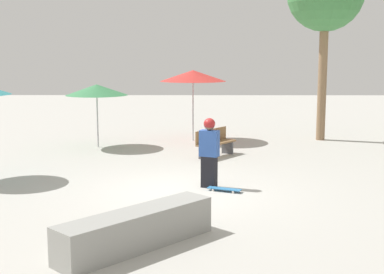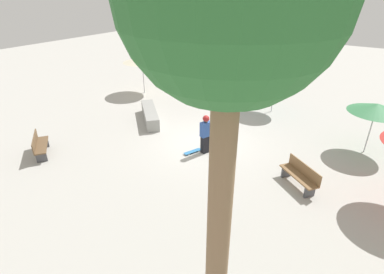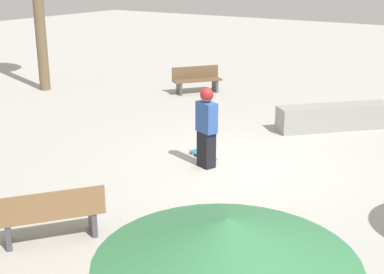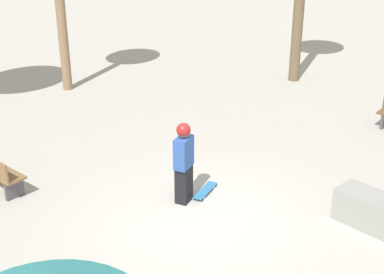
{
  "view_description": "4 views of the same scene",
  "coord_description": "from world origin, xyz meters",
  "views": [
    {
      "loc": [
        0.32,
        -12.06,
        3.13
      ],
      "look_at": [
        0.21,
        0.05,
        1.27
      ],
      "focal_mm": 50.0,
      "sensor_mm": 36.0,
      "label": 1
    },
    {
      "loc": [
        10.1,
        5.9,
        6.27
      ],
      "look_at": [
        0.92,
        -0.07,
        0.7
      ],
      "focal_mm": 28.0,
      "sensor_mm": 36.0,
      "label": 2
    },
    {
      "loc": [
        -4.87,
        9.2,
        3.97
      ],
      "look_at": [
        0.62,
        0.94,
        0.79
      ],
      "focal_mm": 50.0,
      "sensor_mm": 36.0,
      "label": 3
    },
    {
      "loc": [
        -8.64,
        -0.29,
        5.36
      ],
      "look_at": [
        1.0,
        0.26,
        1.23
      ],
      "focal_mm": 50.0,
      "sensor_mm": 36.0,
      "label": 4
    }
  ],
  "objects": [
    {
      "name": "skater_main",
      "position": [
        0.62,
        0.4,
        0.9
      ],
      "size": [
        0.5,
        0.39,
        1.66
      ],
      "rotation": [
        0.0,
        0.0,
        5.91
      ],
      "color": "black",
      "rests_on": "ground_plane"
    },
    {
      "name": "skateboard",
      "position": [
        0.96,
        -0.01,
        0.06
      ],
      "size": [
        0.82,
        0.49,
        0.07
      ],
      "rotation": [
        0.0,
        0.0,
        5.89
      ],
      "color": "teal",
      "rests_on": "ground_plane"
    },
    {
      "name": "ground_plane",
      "position": [
        0.0,
        0.0,
        0.0
      ],
      "size": [
        60.0,
        60.0,
        0.0
      ],
      "primitive_type": "plane",
      "color": "#B2AFA8"
    }
  ]
}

